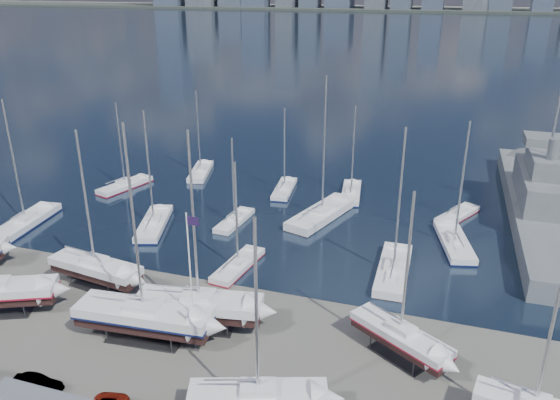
% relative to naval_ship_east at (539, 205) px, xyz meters
% --- Properties ---
extents(ground, '(1400.00, 1400.00, 0.00)m').
position_rel_naval_ship_east_xyz_m(ground, '(-31.38, -38.11, -1.66)').
color(ground, '#605E59').
rests_on(ground, ground).
extents(water, '(1400.00, 600.00, 0.40)m').
position_rel_naval_ship_east_xyz_m(water, '(-31.38, 271.89, -1.81)').
color(water, '#182637').
rests_on(water, ground).
extents(far_shore, '(1400.00, 80.00, 2.20)m').
position_rel_naval_ship_east_xyz_m(far_shore, '(-31.38, 531.89, -0.56)').
color(far_shore, '#2D332D').
rests_on(far_shore, ground).
extents(sailboat_cradle_2, '(10.10, 4.03, 16.04)m').
position_rel_naval_ship_east_xyz_m(sailboat_cradle_2, '(-43.48, -32.61, 0.41)').
color(sailboat_cradle_2, '#2D2D33').
rests_on(sailboat_cradle_2, ground).
extents(sailboat_cradle_3, '(12.00, 4.28, 18.78)m').
position_rel_naval_ship_east_xyz_m(sailboat_cradle_3, '(-34.43, -38.56, 0.55)').
color(sailboat_cradle_3, '#2D2D33').
rests_on(sailboat_cradle_3, ground).
extents(sailboat_cradle_4, '(11.35, 4.90, 17.80)m').
position_rel_naval_ship_east_xyz_m(sailboat_cradle_4, '(-30.81, -35.56, 0.51)').
color(sailboat_cradle_4, '#2D2D33').
rests_on(sailboat_cradle_4, ground).
extents(sailboat_cradle_5, '(9.89, 5.57, 15.46)m').
position_rel_naval_ship_east_xyz_m(sailboat_cradle_5, '(-22.02, -44.53, 0.38)').
color(sailboat_cradle_5, '#2D2D33').
rests_on(sailboat_cradle_5, ground).
extents(sailboat_cradle_6, '(8.77, 6.81, 14.39)m').
position_rel_naval_ship_east_xyz_m(sailboat_cradle_6, '(-13.68, -34.40, 0.32)').
color(sailboat_cradle_6, '#2D2D33').
rests_on(sailboat_cradle_6, ground).
extents(sailboat_moored_0, '(4.33, 11.37, 16.59)m').
position_rel_naval_ship_east_xyz_m(sailboat_moored_0, '(-60.76, -23.08, -1.35)').
color(sailboat_moored_0, black).
rests_on(sailboat_moored_0, water).
extents(sailboat_moored_1, '(4.82, 9.22, 13.28)m').
position_rel_naval_ship_east_xyz_m(sailboat_moored_1, '(-56.55, -7.63, -1.36)').
color(sailboat_moored_1, black).
rests_on(sailboat_moored_1, water).
extents(sailboat_moored_2, '(4.88, 9.52, 13.84)m').
position_rel_naval_ship_east_xyz_m(sailboat_moored_2, '(-48.69, 1.43, -1.34)').
color(sailboat_moored_2, black).
rests_on(sailboat_moored_2, water).
extents(sailboat_moored_3, '(5.92, 10.62, 15.30)m').
position_rel_naval_ship_east_xyz_m(sailboat_moored_3, '(-45.39, -18.44, -1.36)').
color(sailboat_moored_3, black).
rests_on(sailboat_moored_3, water).
extents(sailboat_moored_4, '(2.63, 7.78, 11.57)m').
position_rel_naval_ship_east_xyz_m(sailboat_moored_4, '(-36.41, -14.25, -1.33)').
color(sailboat_moored_4, black).
rests_on(sailboat_moored_4, water).
extents(sailboat_moored_5, '(3.42, 8.75, 12.74)m').
position_rel_naval_ship_east_xyz_m(sailboat_moored_5, '(-33.83, -1.76, -1.36)').
color(sailboat_moored_5, black).
rests_on(sailboat_moored_5, water).
extents(sailboat_moored_6, '(3.26, 8.52, 12.42)m').
position_rel_naval_ship_east_xyz_m(sailboat_moored_6, '(-31.57, -24.90, -1.35)').
color(sailboat_moored_6, black).
rests_on(sailboat_moored_6, water).
extents(sailboat_moored_7, '(7.03, 13.02, 18.94)m').
position_rel_naval_ship_east_xyz_m(sailboat_moored_7, '(-26.38, -9.12, -1.34)').
color(sailboat_moored_7, black).
rests_on(sailboat_moored_7, water).
extents(sailboat_moored_8, '(3.80, 9.30, 13.50)m').
position_rel_naval_ship_east_xyz_m(sailboat_moored_8, '(-24.37, -0.25, -1.36)').
color(sailboat_moored_8, black).
rests_on(sailboat_moored_8, water).
extents(sailboat_moored_9, '(3.32, 10.92, 16.37)m').
position_rel_naval_ship_east_xyz_m(sailboat_moored_9, '(-15.81, -20.97, -1.34)').
color(sailboat_moored_9, black).
rests_on(sailboat_moored_9, water).
extents(sailboat_moored_10, '(5.24, 10.64, 15.33)m').
position_rel_naval_ship_east_xyz_m(sailboat_moored_10, '(-10.02, -12.23, -1.36)').
color(sailboat_moored_10, black).
rests_on(sailboat_moored_10, water).
extents(sailboat_moored_11, '(5.66, 8.13, 11.95)m').
position_rel_naval_ship_east_xyz_m(sailboat_moored_11, '(-9.85, -3.62, -1.35)').
color(sailboat_moored_11, black).
rests_on(sailboat_moored_11, water).
extents(naval_ship_east, '(7.99, 44.97, 18.04)m').
position_rel_naval_ship_east_xyz_m(naval_ship_east, '(0.00, 0.00, 0.00)').
color(naval_ship_east, slate).
rests_on(naval_ship_east, water).
extents(car_b, '(4.02, 1.79, 1.28)m').
position_rel_naval_ship_east_xyz_m(car_b, '(-38.65, -46.92, -1.02)').
color(car_b, gray).
rests_on(car_b, ground).
extents(flagpole, '(1.07, 0.12, 12.08)m').
position_rel_naval_ship_east_xyz_m(flagpole, '(-29.89, -38.21, 5.30)').
color(flagpole, white).
rests_on(flagpole, ground).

